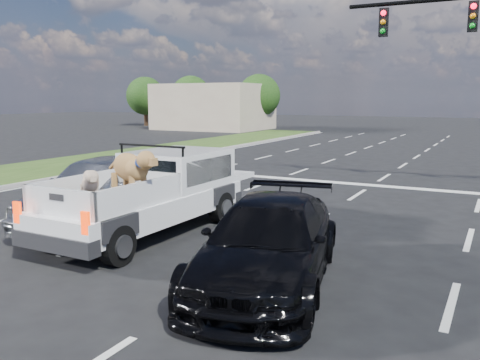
{
  "coord_description": "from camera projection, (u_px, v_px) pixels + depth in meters",
  "views": [
    {
      "loc": [
        5.77,
        -7.76,
        3.03
      ],
      "look_at": [
        0.68,
        2.0,
        1.26
      ],
      "focal_mm": 38.0,
      "sensor_mm": 36.0,
      "label": 1
    }
  ],
  "objects": [
    {
      "name": "black_coupe",
      "position": [
        268.0,
        243.0,
        8.26
      ],
      "size": [
        2.97,
        5.13,
        1.4
      ],
      "primitive_type": "imported",
      "rotation": [
        0.0,
        0.0,
        0.22
      ],
      "color": "black",
      "rests_on": "ground"
    },
    {
      "name": "road_markings",
      "position": [
        289.0,
        197.0,
        15.65
      ],
      "size": [
        17.75,
        60.0,
        0.01
      ],
      "color": "silver",
      "rests_on": "ground"
    },
    {
      "name": "silver_sedan",
      "position": [
        102.0,
        189.0,
        12.28
      ],
      "size": [
        2.89,
        5.31,
        1.71
      ],
      "primitive_type": "imported",
      "rotation": [
        0.0,
        0.0,
        0.18
      ],
      "color": "#AFB0B6",
      "rests_on": "ground"
    },
    {
      "name": "ground",
      "position": [
        162.0,
        255.0,
        9.91
      ],
      "size": [
        160.0,
        160.0,
        0.0
      ],
      "primitive_type": "plane",
      "color": "black",
      "rests_on": "ground"
    },
    {
      "name": "tree_far_b",
      "position": [
        191.0,
        96.0,
        53.61
      ],
      "size": [
        4.2,
        4.2,
        5.4
      ],
      "color": "#332114",
      "rests_on": "ground"
    },
    {
      "name": "pickup_truck",
      "position": [
        152.0,
        192.0,
        11.38
      ],
      "size": [
        2.21,
        5.4,
        2.01
      ],
      "rotation": [
        0.0,
        0.0,
        -0.02
      ],
      "color": "black",
      "rests_on": "ground"
    },
    {
      "name": "building_left",
      "position": [
        214.0,
        107.0,
        50.21
      ],
      "size": [
        10.0,
        8.0,
        4.4
      ],
      "primitive_type": "cube",
      "color": "#C1B093",
      "rests_on": "ground"
    },
    {
      "name": "curb_left",
      "position": [
        62.0,
        177.0,
        19.29
      ],
      "size": [
        0.15,
        60.0,
        0.14
      ],
      "primitive_type": "cube",
      "color": "#9A938D",
      "rests_on": "ground"
    },
    {
      "name": "tree_far_a",
      "position": [
        145.0,
        96.0,
        56.35
      ],
      "size": [
        4.2,
        4.2,
        5.4
      ],
      "color": "#332114",
      "rests_on": "ground"
    },
    {
      "name": "grass_median_left",
      "position": [
        18.0,
        173.0,
        20.41
      ],
      "size": [
        5.0,
        60.0,
        0.1
      ],
      "primitive_type": "cube",
      "color": "#264314",
      "rests_on": "ground"
    },
    {
      "name": "tree_far_c",
      "position": [
        259.0,
        96.0,
        49.96
      ],
      "size": [
        4.2,
        4.2,
        5.4
      ],
      "color": "#332114",
      "rests_on": "ground"
    }
  ]
}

